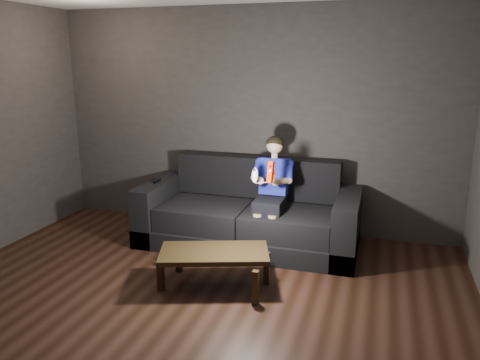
% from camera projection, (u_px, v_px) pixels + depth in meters
% --- Properties ---
extents(floor, '(5.00, 5.00, 0.00)m').
position_uv_depth(floor, '(165.00, 328.00, 3.72)').
color(floor, black).
rests_on(floor, ground).
extents(back_wall, '(5.00, 0.04, 2.70)m').
position_uv_depth(back_wall, '(251.00, 121.00, 5.69)').
color(back_wall, '#33302D').
rests_on(back_wall, ground).
extents(sofa, '(2.46, 1.06, 0.95)m').
position_uv_depth(sofa, '(249.00, 218.00, 5.38)').
color(sofa, black).
rests_on(sofa, floor).
extents(child, '(0.46, 0.56, 1.12)m').
position_uv_depth(child, '(272.00, 182.00, 5.11)').
color(child, black).
rests_on(child, sofa).
extents(wii_remote_red, '(0.07, 0.09, 0.22)m').
position_uv_depth(wii_remote_red, '(271.00, 172.00, 4.63)').
color(wii_remote_red, red).
rests_on(wii_remote_red, child).
extents(nunchuk_white, '(0.07, 0.10, 0.17)m').
position_uv_depth(nunchuk_white, '(255.00, 175.00, 4.69)').
color(nunchuk_white, silver).
rests_on(nunchuk_white, child).
extents(wii_remote_black, '(0.05, 0.16, 0.03)m').
position_uv_depth(wii_remote_black, '(157.00, 181.00, 5.51)').
color(wii_remote_black, black).
rests_on(wii_remote_black, sofa).
extents(coffee_table, '(1.10, 0.79, 0.36)m').
position_uv_depth(coffee_table, '(214.00, 256.00, 4.33)').
color(coffee_table, black).
rests_on(coffee_table, floor).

